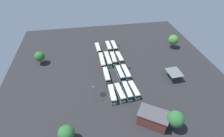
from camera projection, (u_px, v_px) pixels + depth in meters
The scene contains 27 objects.
ground_plane at pixel (113, 69), 103.05m from camera, with size 121.17×121.17×0.00m, color #28282B.
bus_row0_slot0 at pixel (134, 90), 86.39m from camera, with size 10.97×3.64×3.58m.
bus_row0_slot1 at pixel (127, 91), 85.80m from camera, with size 11.41×3.19×3.58m.
bus_row0_slot2 at pixel (120, 93), 84.94m from camera, with size 11.04×3.75×3.58m.
bus_row0_slot3 at pixel (112, 94), 84.09m from camera, with size 10.88×2.65×3.58m.
bus_row1_slot0 at pixel (126, 72), 97.28m from camera, with size 11.57×3.29×3.58m.
bus_row1_slot1 at pixel (120, 73), 96.53m from camera, with size 11.42×3.28×3.58m.
bus_row1_slot3 at pixel (106, 75), 95.26m from camera, with size 11.40×2.73×3.58m.
bus_row2_slot0 at pixel (119, 58), 108.60m from camera, with size 10.76×3.36×3.58m.
bus_row2_slot1 at pixel (113, 59), 107.92m from camera, with size 11.58×2.64×3.58m.
bus_row2_slot2 at pixel (108, 59), 107.24m from camera, with size 13.75×3.07×3.58m.
bus_row2_slot3 at pixel (102, 61), 106.20m from camera, with size 13.71×2.73×3.58m.
bus_row3_slot0 at pixel (114, 46), 119.67m from camera, with size 11.21×2.94×3.58m.
bus_row3_slot1 at pixel (109, 47), 119.07m from camera, with size 11.20×2.99×3.58m.
bus_row3_slot3 at pixel (98, 48), 117.31m from camera, with size 10.95×3.14×3.58m.
depot_building at pixel (153, 118), 71.64m from camera, with size 13.00×14.33×6.33m.
maintenance_shelter at pixel (174, 72), 93.71m from camera, with size 8.97×7.55×4.32m.
lamp_post_far_corner at pixel (94, 94), 79.86m from camera, with size 0.56×0.28×9.58m.
lamp_post_mid_lot at pixel (90, 36), 125.44m from camera, with size 0.56×0.28×8.92m.
tree_northeast at pixel (176, 119), 67.61m from camera, with size 6.54×6.54×9.63m.
tree_north_edge at pixel (40, 57), 103.99m from camera, with size 5.98×5.98×8.06m.
tree_east_edge at pixel (66, 133), 63.87m from camera, with size 6.15×6.15×8.45m.
tree_west_edge at pixel (173, 40), 118.29m from camera, with size 6.73×6.73×9.34m.
puddle_centre_drain at pixel (129, 68), 103.25m from camera, with size 2.71×2.71×0.01m, color black.
puddle_front_lane at pixel (103, 95), 86.48m from camera, with size 3.38×3.38×0.01m, color black.
puddle_near_shelter at pixel (119, 46), 124.00m from camera, with size 1.43×1.43×0.01m, color black.
puddle_back_corner at pixel (120, 84), 92.55m from camera, with size 2.40×2.40×0.01m, color black.
Camera 1 is at (-80.11, 14.61, 63.16)m, focal length 28.15 mm.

